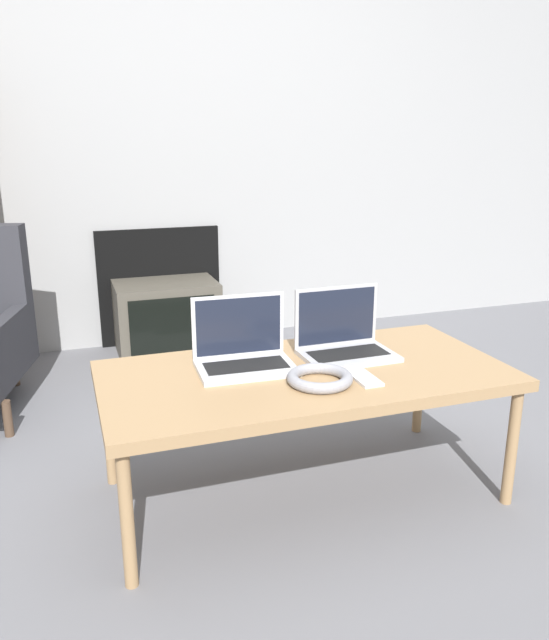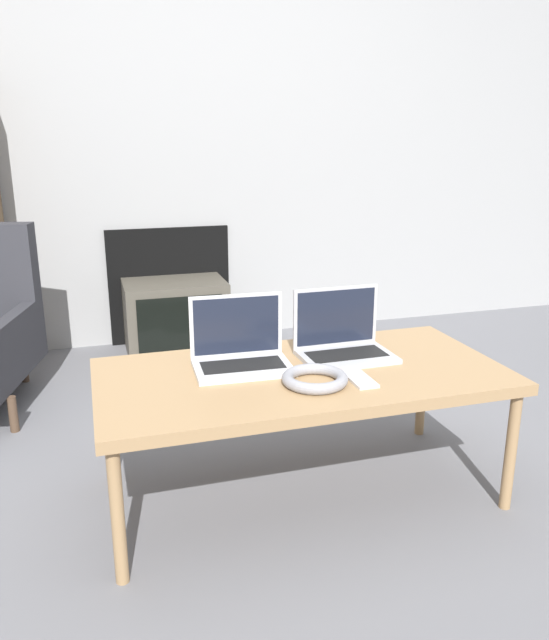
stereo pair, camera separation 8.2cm
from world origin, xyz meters
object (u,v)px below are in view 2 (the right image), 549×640
(phone, at_px, (360,379))
(headphones, at_px, (314,379))
(laptop_left, at_px, (240,351))
(tv, at_px, (176,316))
(laptop_right, at_px, (342,341))

(phone, bearing_deg, headphones, 174.21)
(laptop_left, distance_m, tv, 1.51)
(phone, height_order, tv, phone)
(headphones, relative_size, tv, 0.36)
(laptop_left, height_order, laptop_right, same)
(phone, distance_m, tv, 1.76)
(phone, xyz_separation_m, tv, (-0.32, 1.71, -0.24))
(laptop_left, xyz_separation_m, laptop_right, (0.35, 0.00, 0.00))
(headphones, xyz_separation_m, phone, (0.14, -0.01, -0.01))
(laptop_right, xyz_separation_m, tv, (-0.36, 1.48, -0.29))
(laptop_right, bearing_deg, laptop_left, 179.32)
(laptop_right, height_order, tv, laptop_right)
(headphones, bearing_deg, phone, -5.79)
(laptop_left, bearing_deg, laptop_right, 2.79)
(laptop_right, distance_m, headphones, 0.28)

